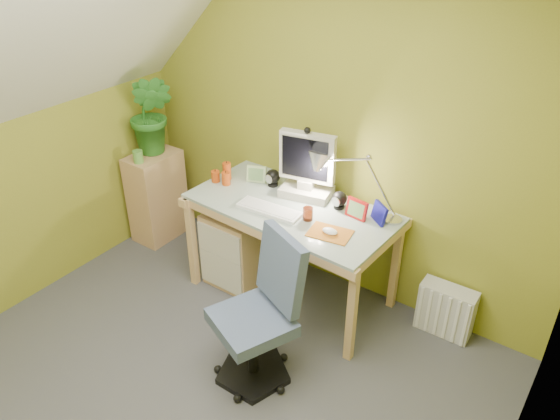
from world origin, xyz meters
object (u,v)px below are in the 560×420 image
Objects in this scene: side_ledge at (157,196)px; radiator at (446,310)px; monitor at (307,163)px; task_chair at (252,321)px; desk at (291,252)px; potted_plant at (152,114)px; desk_lamp at (369,171)px.

radiator is at bearing 6.20° from side_ledge.
radiator is at bearing -7.41° from monitor.
task_chair is at bearing -128.99° from radiator.
task_chair is (0.25, -0.95, -0.56)m from monitor.
monitor is 0.66× the size of side_ledge.
desk is 2.81× the size of monitor.
radiator is (0.80, 1.04, -0.25)m from task_chair.
monitor is at bearing 5.12° from potted_plant.
desk is at bearing 131.14° from task_chair.
monitor is 1.13m from task_chair.
potted_plant reaches higher than side_ledge.
potted_plant is at bearing 175.51° from task_chair.
side_ledge is 1.16× the size of potted_plant.
radiator is (0.60, 0.09, -0.88)m from desk_lamp.
task_chair is at bearing -69.10° from desk.
side_ledge is 0.70m from potted_plant.
potted_plant is at bearing 177.24° from desk_lamp.
monitor reaches higher than desk.
monitor is 1.49m from side_ledge.
task_chair reaches higher than desk.
side_ledge is at bearing 176.97° from task_chair.
desk_lamp is 0.98× the size of potted_plant.
radiator is (1.05, 0.09, -0.81)m from monitor.
radiator is at bearing 5.02° from potted_plant.
side_ledge is (-1.80, -0.17, -0.69)m from desk_lamp.
radiator is (2.40, 0.26, -0.19)m from side_ledge.
desk is 0.65m from monitor.
desk_lamp is (0.45, 0.18, 0.69)m from desk.
desk_lamp is (0.45, 0.00, 0.07)m from monitor.
desk is at bearing -167.03° from radiator.
desk_lamp is 1.16m from task_chair.
side_ledge is at bearing -175.22° from radiator.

